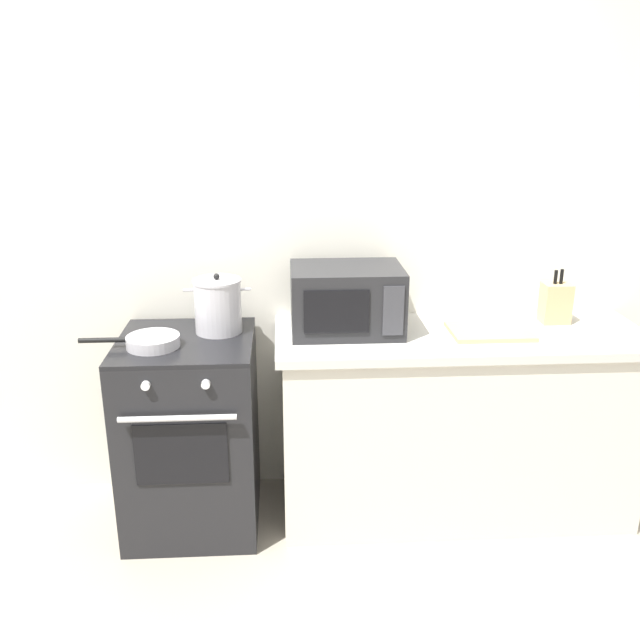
# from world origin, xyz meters

# --- Properties ---
(ground_plane) EXTENTS (10.00, 10.00, 0.00)m
(ground_plane) POSITION_xyz_m (0.00, 0.00, 0.00)
(ground_plane) COLOR #9E9384
(back_wall) EXTENTS (4.40, 0.10, 2.50)m
(back_wall) POSITION_xyz_m (0.30, 0.97, 1.25)
(back_wall) COLOR silver
(back_wall) RESTS_ON ground_plane
(lower_cabinet_right) EXTENTS (1.64, 0.56, 0.88)m
(lower_cabinet_right) POSITION_xyz_m (0.90, 0.62, 0.44)
(lower_cabinet_right) COLOR beige
(lower_cabinet_right) RESTS_ON ground_plane
(countertop_right) EXTENTS (1.70, 0.60, 0.04)m
(countertop_right) POSITION_xyz_m (0.90, 0.62, 0.90)
(countertop_right) COLOR beige
(countertop_right) RESTS_ON lower_cabinet_right
(stove) EXTENTS (0.60, 0.64, 0.92)m
(stove) POSITION_xyz_m (-0.35, 0.60, 0.46)
(stove) COLOR black
(stove) RESTS_ON ground_plane
(stock_pot) EXTENTS (0.30, 0.22, 0.27)m
(stock_pot) POSITION_xyz_m (-0.21, 0.70, 1.04)
(stock_pot) COLOR silver
(stock_pot) RESTS_ON stove
(frying_pan) EXTENTS (0.43, 0.23, 0.05)m
(frying_pan) POSITION_xyz_m (-0.48, 0.52, 0.95)
(frying_pan) COLOR silver
(frying_pan) RESTS_ON stove
(microwave) EXTENTS (0.50, 0.37, 0.30)m
(microwave) POSITION_xyz_m (0.38, 0.68, 1.07)
(microwave) COLOR #232326
(microwave) RESTS_ON countertop_right
(cutting_board) EXTENTS (0.36, 0.26, 0.02)m
(cutting_board) POSITION_xyz_m (1.02, 0.60, 0.93)
(cutting_board) COLOR tan
(cutting_board) RESTS_ON countertop_right
(knife_block) EXTENTS (0.13, 0.10, 0.26)m
(knife_block) POSITION_xyz_m (1.37, 0.74, 1.02)
(knife_block) COLOR tan
(knife_block) RESTS_ON countertop_right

